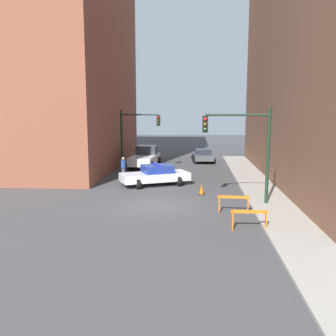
% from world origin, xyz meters
% --- Properties ---
extents(ground_plane, '(120.00, 120.00, 0.00)m').
position_xyz_m(ground_plane, '(0.00, 0.00, 0.00)').
color(ground_plane, '#424244').
extents(sidewalk_right, '(2.40, 44.00, 0.12)m').
position_xyz_m(sidewalk_right, '(6.20, 0.00, 0.06)').
color(sidewalk_right, '#9E998E').
rests_on(sidewalk_right, ground_plane).
extents(building_corner_left, '(14.00, 20.00, 24.81)m').
position_xyz_m(building_corner_left, '(-12.00, 14.00, 12.40)').
color(building_corner_left, brown).
rests_on(building_corner_left, ground_plane).
extents(traffic_light_near, '(3.64, 0.35, 5.20)m').
position_xyz_m(traffic_light_near, '(4.73, 0.63, 3.53)').
color(traffic_light_near, black).
rests_on(traffic_light_near, sidewalk_right).
extents(traffic_light_far, '(3.44, 0.35, 5.20)m').
position_xyz_m(traffic_light_far, '(-3.30, 12.07, 3.40)').
color(traffic_light_far, black).
rests_on(traffic_light_far, ground_plane).
extents(police_car, '(5.04, 3.65, 1.52)m').
position_xyz_m(police_car, '(-0.78, 5.70, 0.72)').
color(police_car, white).
rests_on(police_car, ground_plane).
extents(white_truck, '(2.87, 5.52, 1.90)m').
position_xyz_m(white_truck, '(-2.64, 14.12, 0.91)').
color(white_truck, silver).
rests_on(white_truck, ground_plane).
extents(parked_car_near, '(2.45, 4.40, 1.31)m').
position_xyz_m(parked_car_near, '(2.73, 17.96, 0.67)').
color(parked_car_near, '#474C51').
rests_on(parked_car_near, ground_plane).
extents(pedestrian_crossing, '(0.47, 0.47, 1.66)m').
position_xyz_m(pedestrian_crossing, '(-3.47, 7.96, 0.86)').
color(pedestrian_crossing, '#474C66').
rests_on(pedestrian_crossing, ground_plane).
extents(barrier_front, '(1.60, 0.21, 0.90)m').
position_xyz_m(barrier_front, '(4.36, -3.86, 0.62)').
color(barrier_front, orange).
rests_on(barrier_front, ground_plane).
extents(barrier_mid, '(1.60, 0.22, 0.90)m').
position_xyz_m(barrier_mid, '(3.95, -1.13, 0.62)').
color(barrier_mid, orange).
rests_on(barrier_mid, ground_plane).
extents(traffic_cone, '(0.36, 0.36, 0.66)m').
position_xyz_m(traffic_cone, '(2.39, 2.98, 0.32)').
color(traffic_cone, black).
rests_on(traffic_cone, ground_plane).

